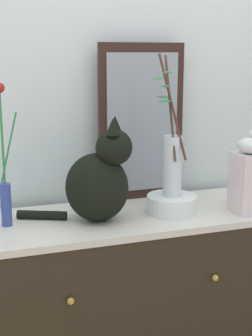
{
  "coord_description": "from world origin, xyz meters",
  "views": [
    {
      "loc": [
        -0.55,
        -1.65,
        1.49
      ],
      "look_at": [
        0.0,
        0.0,
        1.08
      ],
      "focal_mm": 52.02,
      "sensor_mm": 36.0,
      "label": 1
    }
  ],
  "objects": [
    {
      "name": "cat_sitting",
      "position": [
        -0.11,
        -0.04,
        1.05
      ],
      "size": [
        0.42,
        0.26,
        0.38
      ],
      "color": "black",
      "rests_on": "sideboard"
    },
    {
      "name": "vase_glass_clear",
      "position": [
        0.17,
        -0.03,
        1.11
      ],
      "size": [
        0.14,
        0.17,
        0.53
      ],
      "color": "silver",
      "rests_on": "bowl_porcelain"
    },
    {
      "name": "jar_lidded_porcelain",
      "position": [
        0.45,
        -0.11,
        1.04
      ],
      "size": [
        0.12,
        0.12,
        0.31
      ],
      "color": "silver",
      "rests_on": "sideboard"
    },
    {
      "name": "mirror_leaning",
      "position": [
        0.13,
        0.19,
        1.22
      ],
      "size": [
        0.36,
        0.03,
        0.63
      ],
      "color": "#301C17",
      "rests_on": "sideboard"
    },
    {
      "name": "bowl_porcelain",
      "position": [
        0.17,
        -0.03,
        0.93
      ],
      "size": [
        0.19,
        0.19,
        0.07
      ],
      "primitive_type": "cylinder",
      "color": "white",
      "rests_on": "sideboard"
    },
    {
      "name": "sideboard",
      "position": [
        0.0,
        -0.0,
        0.45
      ],
      "size": [
        1.2,
        0.45,
        0.9
      ],
      "color": "black",
      "rests_on": "ground_plane"
    },
    {
      "name": "wall_back",
      "position": [
        0.0,
        0.29,
        1.3
      ],
      "size": [
        4.4,
        0.08,
        2.6
      ],
      "primitive_type": "cube",
      "color": "silver",
      "rests_on": "ground_plane"
    },
    {
      "name": "vase_slim_green",
      "position": [
        -0.43,
        0.02,
        1.06
      ],
      "size": [
        0.07,
        0.04,
        0.5
      ],
      "color": "#334592",
      "rests_on": "sideboard"
    }
  ]
}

